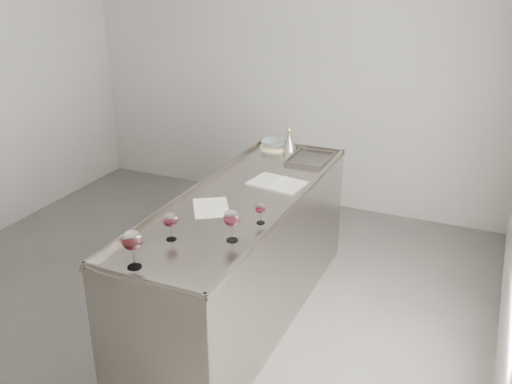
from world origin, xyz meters
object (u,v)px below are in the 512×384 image
at_px(counter, 243,258).
at_px(wine_glass_small, 261,209).
at_px(wine_glass_left, 132,241).
at_px(ceramic_bowl, 274,143).
at_px(wine_glass_middle, 170,221).
at_px(wine_funnel, 289,143).
at_px(notebook, 277,183).
at_px(wine_glass_right, 232,219).

xyz_separation_m(counter, wine_glass_small, (0.27, -0.31, 0.56)).
xyz_separation_m(wine_glass_left, ceramic_bowl, (-0.09, 2.16, -0.11)).
distance_m(wine_glass_middle, wine_funnel, 1.81).
height_order(counter, wine_glass_small, wine_glass_small).
distance_m(counter, wine_glass_middle, 0.94).
height_order(wine_glass_left, notebook, wine_glass_left).
bearing_deg(ceramic_bowl, wine_glass_middle, -86.89).
distance_m(wine_glass_small, ceramic_bowl, 1.48).
relative_size(counter, wine_glass_left, 11.05).
relative_size(wine_glass_left, wine_glass_small, 1.63).
relative_size(wine_glass_right, notebook, 0.47).
bearing_deg(wine_glass_left, wine_glass_right, 55.14).
bearing_deg(wine_glass_small, wine_glass_right, -101.65).
bearing_deg(wine_glass_left, wine_glass_middle, 88.51).
bearing_deg(wine_glass_middle, wine_glass_small, 46.89).
bearing_deg(ceramic_bowl, counter, -78.95).
relative_size(counter, ceramic_bowl, 11.69).
distance_m(wine_glass_middle, ceramic_bowl, 1.81).
bearing_deg(wine_funnel, counter, -86.23).
xyz_separation_m(notebook, wine_funnel, (-0.20, 0.75, 0.06)).
height_order(counter, wine_glass_left, wine_glass_left).
bearing_deg(ceramic_bowl, wine_glass_right, -75.67).
xyz_separation_m(wine_glass_middle, wine_funnel, (0.04, 1.81, -0.06)).
bearing_deg(wine_funnel, wine_glass_small, -76.07).
relative_size(counter, notebook, 5.77).
distance_m(wine_glass_left, notebook, 1.44).
distance_m(counter, ceramic_bowl, 1.21).
relative_size(wine_glass_middle, wine_glass_right, 0.88).
height_order(wine_glass_middle, wine_funnel, wine_funnel).
distance_m(wine_glass_small, notebook, 0.67).
relative_size(counter, wine_glass_middle, 14.16).
bearing_deg(counter, ceramic_bowl, 101.05).
height_order(wine_glass_right, wine_glass_small, wine_glass_right).
xyz_separation_m(wine_glass_small, wine_funnel, (-0.35, 1.39, -0.03)).
bearing_deg(wine_glass_middle, ceramic_bowl, 93.11).
height_order(wine_glass_left, wine_glass_right, wine_glass_left).
bearing_deg(wine_glass_small, counter, 131.11).
height_order(wine_glass_left, wine_glass_small, wine_glass_left).
height_order(counter, notebook, counter).
relative_size(counter, wine_glass_small, 17.96).
height_order(wine_glass_middle, wine_glass_small, wine_glass_middle).
relative_size(wine_glass_small, ceramic_bowl, 0.65).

